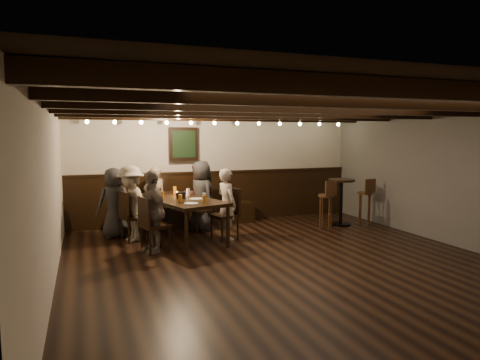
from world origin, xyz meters
name	(u,v)px	position (x,y,z in m)	size (l,w,h in m)	color
room	(223,180)	(-0.29, 2.21, 1.07)	(7.00, 7.00, 7.00)	black
dining_table	(179,202)	(-1.21, 1.99, 0.72)	(1.48, 2.27, 0.78)	black
chair_left_near	(133,226)	(-2.02, 2.22, 0.28)	(0.52, 0.52, 0.93)	black
chair_left_far	(154,235)	(-1.78, 1.35, 0.28)	(0.52, 0.52, 0.93)	black
chair_right_near	(200,217)	(-0.64, 2.62, 0.27)	(0.51, 0.51, 0.89)	black
chair_right_far	(225,224)	(-0.39, 1.75, 0.29)	(0.54, 0.54, 0.95)	black
person_bench_left	(114,203)	(-2.32, 2.60, 0.67)	(0.65, 0.43, 1.34)	#27272A
person_bench_centre	(155,198)	(-1.50, 2.99, 0.66)	(0.48, 0.32, 1.32)	gray
person_bench_right	(197,195)	(-0.59, 3.10, 0.67)	(0.65, 0.51, 1.35)	maroon
person_left_near	(131,203)	(-2.05, 2.21, 0.70)	(0.91, 0.52, 1.40)	gray
person_left_far	(152,211)	(-1.80, 1.35, 0.68)	(0.80, 0.33, 1.37)	slate
person_right_near	(202,196)	(-0.61, 2.63, 0.72)	(0.70, 0.45, 1.43)	#262729
person_right_far	(227,204)	(-0.36, 1.76, 0.66)	(0.48, 0.32, 1.32)	#A89D8E
pint_a	(149,192)	(-1.67, 2.58, 0.85)	(0.07, 0.07, 0.14)	#BF7219
pint_b	(175,190)	(-1.15, 2.68, 0.85)	(0.07, 0.07, 0.14)	#BF7219
pint_c	(162,195)	(-1.52, 2.00, 0.85)	(0.07, 0.07, 0.14)	#BF7219
pint_d	(188,192)	(-0.98, 2.26, 0.85)	(0.07, 0.07, 0.14)	silver
pint_e	(180,198)	(-1.30, 1.49, 0.85)	(0.07, 0.07, 0.14)	#BF7219
pint_f	(204,197)	(-0.86, 1.51, 0.85)	(0.07, 0.07, 0.14)	silver
pint_g	(204,199)	(-0.94, 1.23, 0.85)	(0.07, 0.07, 0.14)	#BF7219
plate_near	(191,203)	(-1.16, 1.27, 0.79)	(0.24, 0.24, 0.01)	white
plate_far	(196,199)	(-0.95, 1.75, 0.79)	(0.24, 0.24, 0.01)	white
condiment_caddy	(181,195)	(-1.19, 1.94, 0.84)	(0.15, 0.10, 0.12)	black
candle	(177,195)	(-1.18, 2.31, 0.81)	(0.05, 0.05, 0.05)	beige
high_top_table	(341,195)	(2.35, 2.09, 0.66)	(0.56, 0.56, 1.00)	black
bar_stool_left	(326,211)	(1.85, 1.88, 0.38)	(0.32, 0.34, 1.02)	#3B2412
bar_stool_right	(365,208)	(2.85, 1.93, 0.38)	(0.32, 0.34, 1.02)	#3B2412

